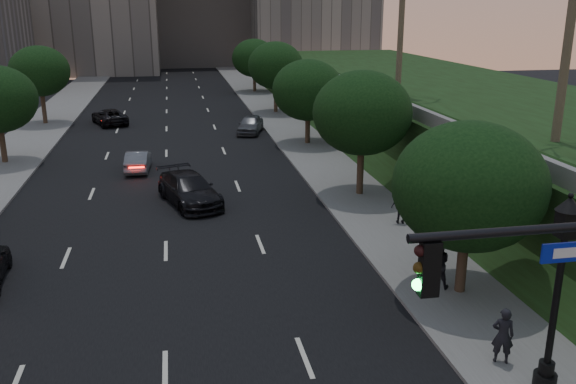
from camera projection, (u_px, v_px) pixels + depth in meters
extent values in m
cube|color=black|center=(166.00, 160.00, 40.55)|extent=(16.00, 140.00, 0.02)
cube|color=slate|center=(316.00, 153.00, 42.36)|extent=(4.50, 140.00, 0.15)
cube|color=slate|center=(2.00, 167.00, 38.70)|extent=(4.50, 140.00, 0.15)
cube|color=black|center=(489.00, 125.00, 42.02)|extent=(18.00, 90.00, 4.00)
cube|color=slate|center=(372.00, 94.00, 39.81)|extent=(0.35, 90.00, 0.70)
cylinder|color=#38281C|center=(462.00, 257.00, 21.30)|extent=(0.36, 0.36, 2.86)
ellipsoid|color=black|center=(469.00, 186.00, 20.54)|extent=(5.20, 5.20, 4.42)
cylinder|color=#38281C|center=(360.00, 167.00, 32.53)|extent=(0.36, 0.36, 3.21)
ellipsoid|color=black|center=(362.00, 113.00, 31.67)|extent=(5.20, 5.20, 4.42)
cylinder|color=#38281C|center=(308.00, 126.00, 44.79)|extent=(0.36, 0.36, 2.86)
ellipsoid|color=black|center=(308.00, 90.00, 44.03)|extent=(5.20, 5.20, 4.42)
cylinder|color=#38281C|center=(276.00, 97.00, 57.89)|extent=(0.36, 0.36, 3.21)
ellipsoid|color=black|center=(276.00, 65.00, 57.04)|extent=(5.20, 5.20, 4.42)
cylinder|color=#38281C|center=(254.00, 80.00, 72.04)|extent=(0.36, 0.36, 2.86)
ellipsoid|color=black|center=(254.00, 58.00, 71.28)|extent=(5.20, 5.20, 4.42)
cylinder|color=#38281C|center=(2.00, 141.00, 39.21)|extent=(0.36, 0.36, 2.99)
cylinder|color=#38281C|center=(44.00, 106.00, 52.33)|extent=(0.36, 0.36, 3.26)
ellipsoid|color=black|center=(40.00, 71.00, 51.46)|extent=(5.00, 5.00, 4.25)
cylinder|color=#4C4233|center=(573.00, 2.00, 25.72)|extent=(0.40, 0.40, 12.00)
cylinder|color=black|center=(561.00, 228.00, 10.15)|extent=(5.40, 0.16, 0.16)
cube|color=black|center=(429.00, 269.00, 9.90)|extent=(0.32, 0.22, 0.95)
sphere|color=black|center=(420.00, 251.00, 9.77)|extent=(0.20, 0.20, 0.20)
sphere|color=#3F2B0A|center=(419.00, 268.00, 9.86)|extent=(0.20, 0.20, 0.20)
sphere|color=#19F24C|center=(418.00, 285.00, 9.95)|extent=(0.20, 0.20, 0.20)
cylinder|color=black|center=(546.00, 369.00, 15.77)|extent=(0.40, 0.40, 0.40)
cylinder|color=black|center=(556.00, 301.00, 15.20)|extent=(0.18, 0.18, 3.60)
cube|color=black|center=(567.00, 223.00, 14.60)|extent=(0.42, 0.42, 0.70)
cone|color=black|center=(570.00, 204.00, 14.45)|extent=(0.64, 0.64, 0.35)
sphere|color=black|center=(571.00, 196.00, 14.39)|extent=(0.14, 0.14, 0.14)
imported|color=slate|center=(138.00, 161.00, 37.85)|extent=(1.56, 3.94, 1.28)
imported|color=black|center=(109.00, 117.00, 52.72)|extent=(3.75, 5.37, 1.36)
imported|color=black|center=(189.00, 189.00, 31.42)|extent=(3.71, 5.79, 1.56)
imported|color=#515459|center=(250.00, 124.00, 49.01)|extent=(2.90, 4.60, 1.46)
imported|color=black|center=(503.00, 335.00, 17.09)|extent=(0.72, 0.61, 1.68)
imported|color=black|center=(438.00, 264.00, 21.69)|extent=(1.07, 0.96, 1.82)
imported|color=black|center=(402.00, 207.00, 28.16)|extent=(1.00, 0.55, 1.62)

